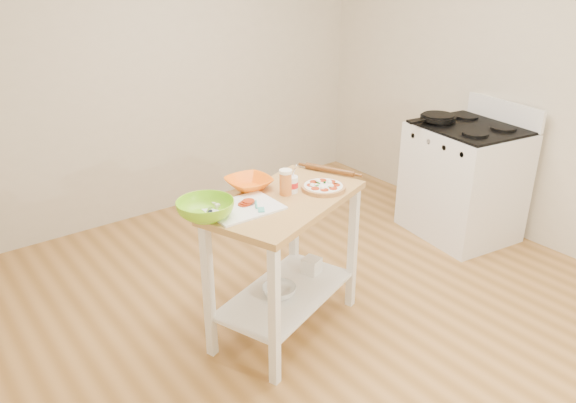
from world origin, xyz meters
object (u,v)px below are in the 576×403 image
(beer_pint, at_px, (286,182))
(shelf_glass_bowl, at_px, (279,291))
(spatula, at_px, (259,207))
(pizza, at_px, (323,187))
(yogurt_tub, at_px, (291,184))
(gas_stove, at_px, (463,180))
(cutting_board, at_px, (242,207))
(rolling_pin, at_px, (330,170))
(green_bowl, at_px, (205,209))
(prep_island, at_px, (285,239))
(orange_bowl, at_px, (249,183))
(skillet, at_px, (437,118))
(knife, at_px, (210,212))
(shelf_bin, at_px, (312,266))

(beer_pint, xyz_separation_m, shelf_glass_bowl, (-0.09, -0.06, -0.68))
(spatula, bearing_deg, beer_pint, -40.30)
(pizza, bearing_deg, spatula, -179.55)
(shelf_glass_bowl, bearing_deg, yogurt_tub, 24.04)
(gas_stove, distance_m, cutting_board, 2.31)
(gas_stove, distance_m, rolling_pin, 1.57)
(gas_stove, xyz_separation_m, spatula, (-2.19, -0.22, 0.44))
(cutting_board, bearing_deg, green_bowl, 175.06)
(pizza, distance_m, beer_pint, 0.24)
(prep_island, bearing_deg, orange_bowl, 107.15)
(skillet, distance_m, green_bowl, 2.39)
(prep_island, xyz_separation_m, green_bowl, (-0.49, 0.06, 0.31))
(knife, bearing_deg, skillet, -39.64)
(prep_island, xyz_separation_m, yogurt_tub, (0.09, 0.06, 0.31))
(pizza, distance_m, rolling_pin, 0.28)
(prep_island, bearing_deg, beer_pint, 51.19)
(orange_bowl, bearing_deg, prep_island, -72.85)
(beer_pint, distance_m, rolling_pin, 0.45)
(skillet, bearing_deg, green_bowl, -166.59)
(skillet, bearing_deg, cutting_board, -165.15)
(prep_island, bearing_deg, pizza, -5.51)
(skillet, xyz_separation_m, orange_bowl, (-1.95, -0.17, -0.04))
(skillet, xyz_separation_m, cutting_board, (-2.14, -0.39, -0.07))
(pizza, bearing_deg, shelf_glass_bowl, 176.11)
(spatula, relative_size, beer_pint, 1.01)
(skillet, xyz_separation_m, knife, (-2.32, -0.35, -0.06))
(spatula, height_order, green_bowl, green_bowl)
(cutting_board, xyz_separation_m, rolling_pin, (0.75, 0.12, 0.01))
(prep_island, bearing_deg, green_bowl, 173.41)
(skillet, relative_size, shelf_glass_bowl, 2.15)
(gas_stove, xyz_separation_m, shelf_bin, (-1.71, -0.10, -0.16))
(gas_stove, xyz_separation_m, knife, (-2.44, -0.11, 0.44))
(knife, xyz_separation_m, shelf_glass_bowl, (0.40, -0.08, -0.62))
(cutting_board, distance_m, beer_pint, 0.32)
(yogurt_tub, height_order, shelf_bin, yogurt_tub)
(prep_island, distance_m, beer_pint, 0.35)
(yogurt_tub, bearing_deg, spatula, -163.42)
(rolling_pin, xyz_separation_m, shelf_glass_bowl, (-0.53, -0.16, -0.63))
(yogurt_tub, bearing_deg, skillet, 11.62)
(cutting_board, height_order, beer_pint, beer_pint)
(gas_stove, relative_size, shelf_glass_bowl, 5.25)
(beer_pint, bearing_deg, skillet, 11.55)
(gas_stove, distance_m, shelf_glass_bowl, 2.06)
(spatula, height_order, shelf_glass_bowl, spatula)
(green_bowl, xyz_separation_m, rolling_pin, (0.97, 0.10, -0.03))
(knife, bearing_deg, yogurt_tub, -50.15)
(gas_stove, bearing_deg, knife, -169.46)
(green_bowl, height_order, shelf_glass_bowl, green_bowl)
(green_bowl, height_order, beer_pint, beer_pint)
(cutting_board, height_order, green_bowl, green_bowl)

